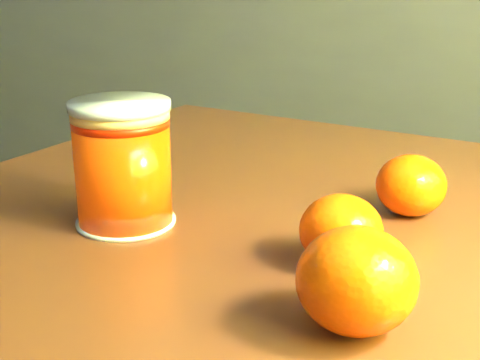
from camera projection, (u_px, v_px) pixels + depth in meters
The scene contains 6 objects.
kitchen_counter at pixel (199, 107), 2.07m from camera, with size 3.15×0.60×0.90m, color #55545A.
table at pixel (402, 321), 0.58m from camera, with size 0.93×0.68×0.68m.
juice_glass at pixel (123, 165), 0.56m from camera, with size 0.08×0.08×0.10m.
orange_front at pixel (341, 231), 0.49m from camera, with size 0.06×0.06×0.05m, color #FF5205.
orange_back at pixel (411, 185), 0.58m from camera, with size 0.06×0.06×0.05m, color #FF5205.
orange_extra at pixel (357, 280), 0.40m from camera, with size 0.07×0.07×0.06m, color #FF5205.
Camera 1 is at (1.06, -0.29, 0.89)m, focal length 50.00 mm.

